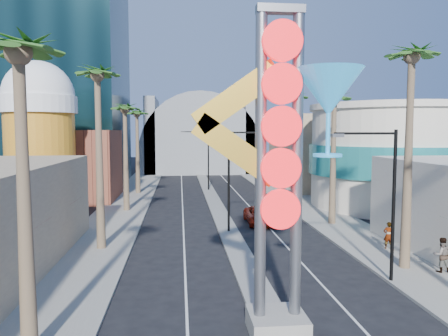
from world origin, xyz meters
TOP-DOWN VIEW (x-y plane):
  - sidewalk_west at (-9.50, 35.00)m, footprint 5.00×100.00m
  - sidewalk_east at (9.50, 35.00)m, footprint 5.00×100.00m
  - median at (0.00, 38.00)m, footprint 1.60×84.00m
  - hotel_tower at (-22.00, 52.00)m, footprint 20.00×20.00m
  - brick_filler_west at (-16.00, 38.00)m, footprint 10.00×10.00m
  - filler_east at (16.00, 48.00)m, footprint 10.00×20.00m
  - beer_mug at (-17.00, 30.00)m, footprint 7.00×7.00m
  - turquoise_building at (18.00, 30.00)m, footprint 16.60×16.60m
  - canopy at (0.00, 72.00)m, footprint 22.00×16.00m
  - neon_sign at (0.82, 2.96)m, footprint 6.53×2.60m
  - streetlight_0 at (0.55, 20.00)m, footprint 3.79×0.25m
  - streetlight_1 at (-0.55, 44.00)m, footprint 3.79×0.25m
  - streetlight_2 at (6.72, 8.00)m, footprint 3.45×0.25m
  - palm_0 at (-9.00, 2.00)m, footprint 2.40×2.40m
  - palm_1 at (-9.00, 16.00)m, footprint 2.40×2.40m
  - palm_2 at (-9.00, 30.00)m, footprint 2.40×2.40m
  - palm_3 at (-9.00, 42.00)m, footprint 2.40×2.40m
  - palm_5 at (9.00, 10.00)m, footprint 2.40×2.40m
  - palm_6 at (9.00, 22.00)m, footprint 2.40×2.40m
  - palm_7 at (9.00, 34.00)m, footprint 2.40×2.40m
  - red_pickup at (3.08, 22.98)m, footprint 2.42×5.18m
  - pedestrian_a at (9.94, 13.87)m, footprint 0.72×0.54m
  - pedestrian_b at (10.58, 9.00)m, footprint 1.00×0.81m

SIDE VIEW (x-z plane):
  - sidewalk_west at x=-9.50m, z-range 0.00..0.15m
  - sidewalk_east at x=9.50m, z-range 0.00..0.15m
  - median at x=0.00m, z-range 0.00..0.15m
  - red_pickup at x=3.08m, z-range 0.00..1.43m
  - pedestrian_a at x=9.94m, z-range 0.15..1.94m
  - pedestrian_b at x=10.58m, z-range 0.15..2.08m
  - brick_filler_west at x=-16.00m, z-range 0.00..8.00m
  - canopy at x=0.00m, z-range -6.69..15.31m
  - streetlight_2 at x=6.72m, z-range 0.83..8.83m
  - streetlight_0 at x=0.55m, z-range 0.88..8.88m
  - streetlight_1 at x=-0.55m, z-range 0.88..8.88m
  - filler_east at x=16.00m, z-range 0.00..10.00m
  - turquoise_building at x=18.00m, z-range -0.05..10.55m
  - neon_sign at x=0.82m, z-range 1.03..13.58m
  - beer_mug at x=-17.00m, z-range 0.59..15.09m
  - palm_2 at x=-9.00m, z-range 3.88..15.08m
  - palm_3 at x=-9.00m, z-range 3.88..15.08m
  - palm_0 at x=-9.00m, z-range 4.08..15.78m
  - palm_6 at x=9.00m, z-range 4.08..15.78m
  - palm_1 at x=-9.00m, z-range 4.47..17.17m
  - palm_7 at x=9.00m, z-range 4.47..17.17m
  - palm_5 at x=9.00m, z-range 4.67..17.87m
  - hotel_tower at x=-22.00m, z-range 0.00..50.00m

